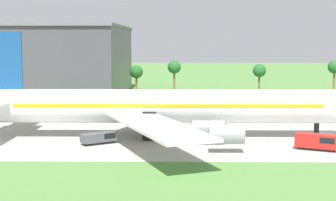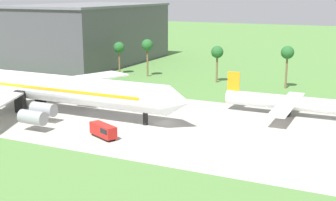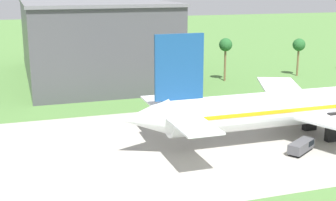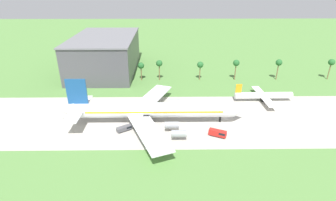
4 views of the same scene
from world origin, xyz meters
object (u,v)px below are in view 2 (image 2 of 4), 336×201
at_px(jet_airliner, 36,86).
at_px(baggage_tug, 104,131).
at_px(terminal_building, 90,33).
at_px(regional_aircraft, 287,103).

bearing_deg(jet_airliner, baggage_tug, -23.61).
height_order(baggage_tug, terminal_building, terminal_building).
distance_m(jet_airliner, terminal_building, 73.96).
height_order(jet_airliner, terminal_building, terminal_building).
bearing_deg(regional_aircraft, baggage_tug, -131.39).
relative_size(jet_airliner, terminal_building, 1.23).
xyz_separation_m(regional_aircraft, terminal_building, (-83.34, 47.13, 7.93)).
bearing_deg(terminal_building, regional_aircraft, -29.49).
bearing_deg(baggage_tug, jet_airliner, 156.39).
bearing_deg(regional_aircraft, jet_airliner, -159.29).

